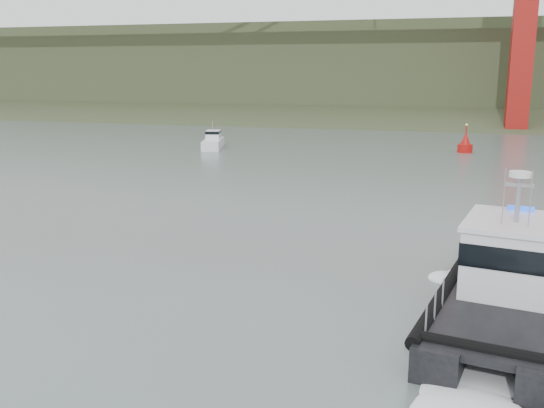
# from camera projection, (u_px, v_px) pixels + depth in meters

# --- Properties ---
(ground) EXTENTS (400.00, 400.00, 0.00)m
(ground) POSITION_uv_depth(u_px,v_px,m) (182.00, 325.00, 21.20)
(ground) COLOR #51615B
(ground) RESTS_ON ground
(headlands) EXTENTS (500.00, 105.36, 27.12)m
(headlands) POSITION_uv_depth(u_px,v_px,m) (410.00, 77.00, 137.40)
(headlands) COLOR #3A492A
(headlands) RESTS_ON ground
(patrol_boat) EXTENTS (6.19, 12.06, 5.58)m
(patrol_boat) POSITION_uv_depth(u_px,v_px,m) (510.00, 284.00, 21.29)
(patrol_boat) COLOR black
(patrol_boat) RESTS_ON ground
(motorboat) EXTENTS (3.26, 6.03, 3.16)m
(motorboat) POSITION_uv_depth(u_px,v_px,m) (213.00, 141.00, 68.32)
(motorboat) COLOR white
(motorboat) RESTS_ON ground
(nav_buoy) EXTENTS (1.58, 1.58, 3.29)m
(nav_buoy) POSITION_uv_depth(u_px,v_px,m) (465.00, 144.00, 65.02)
(nav_buoy) COLOR #A70E0B
(nav_buoy) RESTS_ON ground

